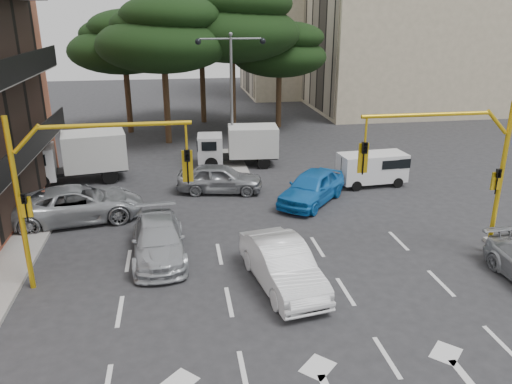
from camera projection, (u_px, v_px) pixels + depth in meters
ground at (288, 297)px, 16.72m from camera, size 120.00×120.00×0.00m
median_strip at (233, 162)px, 31.55m from camera, size 1.40×6.00×0.15m
apartment_beige_near at (424, 8)px, 46.28m from camera, size 20.20×12.15×18.70m
apartment_beige_far at (316, 19)px, 56.71m from camera, size 16.20×12.15×16.70m
pine_left_near at (163, 34)px, 33.94m from camera, size 9.15×9.15×10.23m
pine_center at (233, 23)px, 36.32m from camera, size 9.98×9.98×11.16m
pine_left_far at (124, 42)px, 37.44m from camera, size 8.32×8.32×9.30m
pine_right at (280, 50)px, 39.48m from camera, size 7.49×7.49×8.37m
pine_back at (201, 30)px, 40.90m from camera, size 9.15×9.15×10.23m
signal_mast_right at (460, 160)px, 18.28m from camera, size 5.79×0.37×6.00m
signal_mast_left at (73, 178)px, 16.23m from camera, size 5.79×0.37×6.00m
street_lamp_center at (231, 76)px, 29.74m from camera, size 4.16×0.36×7.77m
car_white_hatch at (282, 265)px, 17.14m from camera, size 2.46×5.04×1.59m
car_blue_compact at (312, 187)px, 24.76m from camera, size 4.54×4.87×1.62m
car_silver_wagon at (158, 240)px, 19.23m from camera, size 2.25×5.00×1.42m
car_silver_cross_a at (78, 204)px, 22.61m from camera, size 6.18×3.67×1.61m
car_silver_cross_b at (220, 178)px, 26.25m from camera, size 4.72×2.59×1.52m
van_white at (372, 169)px, 27.30m from camera, size 3.73×1.89×1.81m
box_truck_a at (76, 158)px, 27.71m from camera, size 5.90×3.27×2.74m
box_truck_b at (238, 146)px, 30.75m from camera, size 5.12×2.47×2.45m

